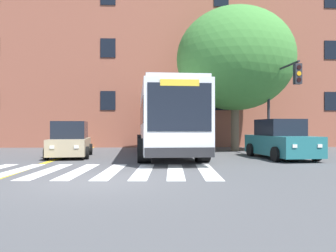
# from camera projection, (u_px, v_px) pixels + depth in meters

# --- Properties ---
(ground_plane) EXTENTS (120.00, 120.00, 0.00)m
(ground_plane) POSITION_uv_depth(u_px,v_px,m) (91.00, 182.00, 9.02)
(ground_plane) COLOR #4C4C4F
(crosswalk) EXTENTS (9.52, 4.49, 0.01)m
(crosswalk) POSITION_uv_depth(u_px,v_px,m) (79.00, 171.00, 11.18)
(crosswalk) COLOR white
(crosswalk) RESTS_ON ground
(lane_line_yellow_inner) EXTENTS (0.12, 36.00, 0.01)m
(lane_line_yellow_inner) POSITION_uv_depth(u_px,v_px,m) (94.00, 147.00, 25.09)
(lane_line_yellow_inner) COLOR gold
(lane_line_yellow_inner) RESTS_ON ground
(lane_line_yellow_outer) EXTENTS (0.12, 36.00, 0.01)m
(lane_line_yellow_outer) POSITION_uv_depth(u_px,v_px,m) (96.00, 147.00, 25.10)
(lane_line_yellow_outer) COLOR gold
(lane_line_yellow_outer) RESTS_ON ground
(city_bus) EXTENTS (3.50, 11.06, 3.52)m
(city_bus) POSITION_uv_depth(u_px,v_px,m) (166.00, 120.00, 17.25)
(city_bus) COLOR white
(city_bus) RESTS_ON ground
(car_tan_near_lane) EXTENTS (2.36, 4.03, 1.79)m
(car_tan_near_lane) POSITION_uv_depth(u_px,v_px,m) (70.00, 141.00, 16.37)
(car_tan_near_lane) COLOR tan
(car_tan_near_lane) RESTS_ON ground
(car_teal_far_lane) EXTENTS (2.50, 4.63, 1.89)m
(car_teal_far_lane) POSITION_uv_depth(u_px,v_px,m) (280.00, 141.00, 15.72)
(car_teal_far_lane) COLOR #236B70
(car_teal_far_lane) RESTS_ON ground
(traffic_light_near_corner) EXTENTS (0.44, 3.84, 5.16)m
(traffic_light_near_corner) POSITION_uv_depth(u_px,v_px,m) (280.00, 91.00, 17.96)
(traffic_light_near_corner) COLOR #28282D
(traffic_light_near_corner) RESTS_ON ground
(street_tree_curbside_large) EXTENTS (8.52, 8.17, 9.04)m
(street_tree_curbside_large) POSITION_uv_depth(u_px,v_px,m) (235.00, 59.00, 20.64)
(street_tree_curbside_large) COLOR brown
(street_tree_curbside_large) RESTS_ON ground
(building_facade) EXTENTS (41.86, 7.38, 13.80)m
(building_facade) POSITION_uv_depth(u_px,v_px,m) (114.00, 63.00, 27.63)
(building_facade) COLOR #9E5642
(building_facade) RESTS_ON ground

